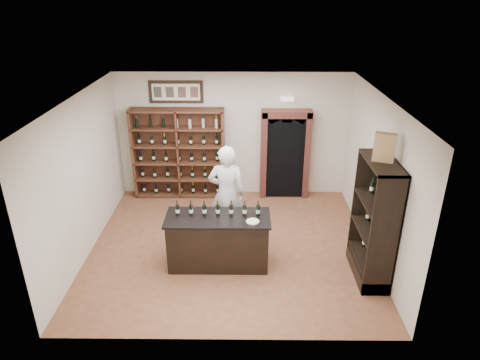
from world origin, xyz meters
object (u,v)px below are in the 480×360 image
Objects in this scene: counter_bottle_0 at (178,210)px; side_cabinet at (373,238)px; shopkeeper at (227,194)px; wine_shelf at (179,153)px; tasting_counter at (218,241)px; wine_crate at (385,147)px.

side_cabinet is (3.44, -0.35, -0.35)m from counter_bottle_0.
shopkeeper is (0.85, 0.87, -0.10)m from counter_bottle_0.
counter_bottle_0 is (0.38, -2.88, 0.01)m from wine_shelf.
tasting_counter is at bearing -4.37° from counter_bottle_0.
counter_bottle_0 is at bearing -163.53° from wine_crate.
counter_bottle_0 is at bearing 175.63° from tasting_counter.
wine_shelf reaches higher than counter_bottle_0.
counter_bottle_0 is 0.14× the size of side_cabinet.
counter_bottle_0 is 1.22m from shopkeeper.
wine_crate is at bearing -40.47° from wine_shelf.
wine_shelf is 5.15m from wine_crate.
counter_bottle_0 is at bearing 174.12° from side_cabinet.
shopkeeper is at bearing -58.62° from wine_shelf.
wine_crate reaches higher than counter_bottle_0.
side_cabinet is (2.72, -0.30, 0.26)m from tasting_counter.
wine_shelf is 2.36m from shopkeeper.
wine_crate reaches higher than shopkeeper.
tasting_counter is 0.95m from counter_bottle_0.
counter_bottle_0 is 0.15× the size of shopkeeper.
tasting_counter is 0.85× the size of side_cabinet.
wine_shelf is 4.70× the size of wine_crate.
wine_shelf is 2.90m from counter_bottle_0.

